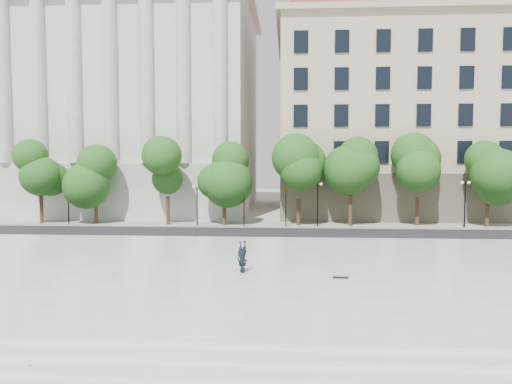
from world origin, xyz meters
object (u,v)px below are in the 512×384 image
skateboard (341,278)px  traffic_light_east (286,188)px  traffic_light_west (244,189)px  person_lying (242,268)px

skateboard → traffic_light_east: bearing=98.3°
traffic_light_west → skateboard: 22.44m
person_lying → skateboard: 5.19m
person_lying → skateboard: bearing=-49.6°
traffic_light_east → person_lying: size_ratio=2.48×
traffic_light_west → traffic_light_east: (3.93, -0.00, 0.09)m
skateboard → person_lying: bearing=170.3°
traffic_light_west → skateboard: bearing=-72.3°
traffic_light_west → traffic_light_east: traffic_light_east is taller
traffic_light_west → person_lying: size_ratio=2.44×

